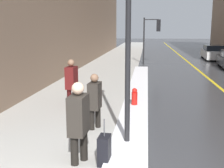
{
  "coord_description": "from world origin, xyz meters",
  "views": [
    {
      "loc": [
        0.62,
        -4.14,
        2.65
      ],
      "look_at": [
        -0.4,
        4.0,
        1.05
      ],
      "focal_mm": 45.0,
      "sensor_mm": 36.0,
      "label": 1
    }
  ],
  "objects_px": {
    "rolling_suitcase": "(104,150)",
    "pedestrian_with_shoulder_bag": "(95,99)",
    "pedestrian_nearside": "(79,119)",
    "fire_hydrant": "(134,98)",
    "lamp_post": "(128,12)",
    "traffic_light_near": "(153,31)",
    "pedestrian_trailing": "(72,80)",
    "parked_car_white": "(214,52)"
  },
  "relations": [
    {
      "from": "pedestrian_with_shoulder_bag",
      "to": "parked_car_white",
      "type": "height_order",
      "value": "pedestrian_with_shoulder_bag"
    },
    {
      "from": "lamp_post",
      "to": "parked_car_white",
      "type": "height_order",
      "value": "lamp_post"
    },
    {
      "from": "traffic_light_near",
      "to": "pedestrian_with_shoulder_bag",
      "type": "relative_size",
      "value": 2.34
    },
    {
      "from": "lamp_post",
      "to": "pedestrian_trailing",
      "type": "relative_size",
      "value": 3.08
    },
    {
      "from": "lamp_post",
      "to": "fire_hydrant",
      "type": "relative_size",
      "value": 7.23
    },
    {
      "from": "parked_car_white",
      "to": "rolling_suitcase",
      "type": "height_order",
      "value": "parked_car_white"
    },
    {
      "from": "pedestrian_nearside",
      "to": "fire_hydrant",
      "type": "height_order",
      "value": "pedestrian_nearside"
    },
    {
      "from": "pedestrian_trailing",
      "to": "parked_car_white",
      "type": "height_order",
      "value": "pedestrian_trailing"
    },
    {
      "from": "pedestrian_trailing",
      "to": "parked_car_white",
      "type": "relative_size",
      "value": 0.33
    },
    {
      "from": "lamp_post",
      "to": "rolling_suitcase",
      "type": "height_order",
      "value": "lamp_post"
    },
    {
      "from": "pedestrian_trailing",
      "to": "fire_hydrant",
      "type": "distance_m",
      "value": 2.27
    },
    {
      "from": "lamp_post",
      "to": "fire_hydrant",
      "type": "distance_m",
      "value": 4.17
    },
    {
      "from": "pedestrian_nearside",
      "to": "traffic_light_near",
      "type": "bearing_deg",
      "value": 177.7
    },
    {
      "from": "lamp_post",
      "to": "parked_car_white",
      "type": "distance_m",
      "value": 21.39
    },
    {
      "from": "rolling_suitcase",
      "to": "pedestrian_with_shoulder_bag",
      "type": "bearing_deg",
      "value": -160.95
    },
    {
      "from": "pedestrian_nearside",
      "to": "pedestrian_trailing",
      "type": "bearing_deg",
      "value": -159.57
    },
    {
      "from": "pedestrian_trailing",
      "to": "pedestrian_nearside",
      "type": "bearing_deg",
      "value": 20.43
    },
    {
      "from": "pedestrian_nearside",
      "to": "fire_hydrant",
      "type": "relative_size",
      "value": 2.37
    },
    {
      "from": "pedestrian_trailing",
      "to": "traffic_light_near",
      "type": "bearing_deg",
      "value": 170.3
    },
    {
      "from": "lamp_post",
      "to": "pedestrian_nearside",
      "type": "bearing_deg",
      "value": -132.63
    },
    {
      "from": "rolling_suitcase",
      "to": "fire_hydrant",
      "type": "bearing_deg",
      "value": 177.98
    },
    {
      "from": "pedestrian_trailing",
      "to": "rolling_suitcase",
      "type": "distance_m",
      "value": 4.62
    },
    {
      "from": "pedestrian_nearside",
      "to": "fire_hydrant",
      "type": "xyz_separation_m",
      "value": [
        0.91,
        4.17,
        -0.58
      ]
    },
    {
      "from": "lamp_post",
      "to": "pedestrian_nearside",
      "type": "height_order",
      "value": "lamp_post"
    },
    {
      "from": "pedestrian_with_shoulder_bag",
      "to": "pedestrian_trailing",
      "type": "xyz_separation_m",
      "value": [
        -1.23,
        2.21,
        0.08
      ]
    },
    {
      "from": "pedestrian_with_shoulder_bag",
      "to": "parked_car_white",
      "type": "bearing_deg",
      "value": 162.41
    },
    {
      "from": "rolling_suitcase",
      "to": "fire_hydrant",
      "type": "height_order",
      "value": "rolling_suitcase"
    },
    {
      "from": "lamp_post",
      "to": "pedestrian_with_shoulder_bag",
      "type": "bearing_deg",
      "value": 132.47
    },
    {
      "from": "lamp_post",
      "to": "parked_car_white",
      "type": "bearing_deg",
      "value": 72.31
    },
    {
      "from": "traffic_light_near",
      "to": "fire_hydrant",
      "type": "relative_size",
      "value": 5.06
    },
    {
      "from": "pedestrian_nearside",
      "to": "pedestrian_trailing",
      "type": "distance_m",
      "value": 4.39
    },
    {
      "from": "traffic_light_near",
      "to": "pedestrian_trailing",
      "type": "relative_size",
      "value": 2.15
    },
    {
      "from": "pedestrian_nearside",
      "to": "parked_car_white",
      "type": "distance_m",
      "value": 22.45
    },
    {
      "from": "lamp_post",
      "to": "pedestrian_with_shoulder_bag",
      "type": "relative_size",
      "value": 3.35
    },
    {
      "from": "pedestrian_with_shoulder_bag",
      "to": "fire_hydrant",
      "type": "xyz_separation_m",
      "value": [
        0.96,
        2.17,
        -0.49
      ]
    },
    {
      "from": "traffic_light_near",
      "to": "rolling_suitcase",
      "type": "bearing_deg",
      "value": -88.43
    },
    {
      "from": "pedestrian_trailing",
      "to": "parked_car_white",
      "type": "xyz_separation_m",
      "value": [
        8.63,
        17.01,
        -0.3
      ]
    },
    {
      "from": "lamp_post",
      "to": "pedestrian_nearside",
      "type": "relative_size",
      "value": 3.05
    },
    {
      "from": "rolling_suitcase",
      "to": "fire_hydrant",
      "type": "relative_size",
      "value": 1.36
    },
    {
      "from": "pedestrian_with_shoulder_bag",
      "to": "pedestrian_trailing",
      "type": "bearing_deg",
      "value": -147.35
    },
    {
      "from": "lamp_post",
      "to": "pedestrian_with_shoulder_bag",
      "type": "distance_m",
      "value": 2.59
    },
    {
      "from": "pedestrian_nearside",
      "to": "pedestrian_with_shoulder_bag",
      "type": "relative_size",
      "value": 1.1
    }
  ]
}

